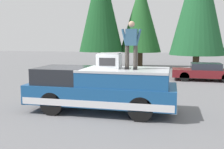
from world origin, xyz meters
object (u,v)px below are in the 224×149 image
at_px(parked_car_maroon, 204,72).
at_px(compressor_unit, 109,61).
at_px(pickup_truck, 101,89).
at_px(person_on_truck_bed, 131,44).

bearing_deg(parked_car_maroon, compressor_unit, 153.39).
xyz_separation_m(pickup_truck, parked_car_maroon, (8.70, -4.65, -0.29)).
relative_size(compressor_unit, person_on_truck_bed, 0.50).
bearing_deg(pickup_truck, person_on_truck_bed, -95.86).
bearing_deg(person_on_truck_bed, compressor_unit, 80.67).
bearing_deg(parked_car_maroon, pickup_truck, 151.88).
bearing_deg(compressor_unit, pickup_truck, 93.96).
xyz_separation_m(compressor_unit, person_on_truck_bed, (-0.14, -0.84, 0.62)).
distance_m(person_on_truck_bed, parked_car_maroon, 9.70).
bearing_deg(pickup_truck, compressor_unit, -86.04).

